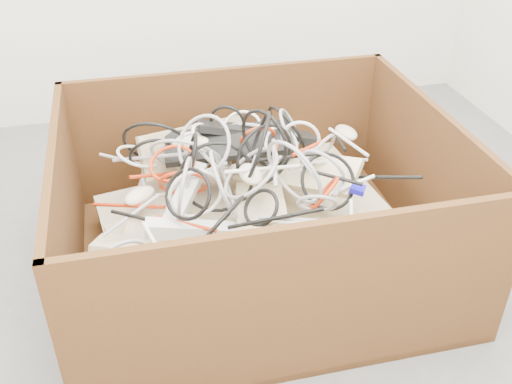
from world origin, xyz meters
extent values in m
plane|color=#59595B|center=(0.00, 0.00, 0.00)|extent=(3.00, 3.00, 0.00)
cube|color=#39260E|center=(0.02, 0.15, 0.01)|extent=(1.26, 1.05, 0.03)
cube|color=#39260E|center=(0.02, 0.66, 0.27)|extent=(1.26, 0.02, 0.55)
cube|color=#39260E|center=(0.02, -0.36, 0.27)|extent=(1.26, 0.03, 0.55)
cube|color=#39260E|center=(0.64, 0.15, 0.27)|extent=(0.02, 1.00, 0.55)
cube|color=#39260E|center=(-0.59, 0.15, 0.27)|extent=(0.02, 1.00, 0.55)
cube|color=#C1B48F|center=(0.02, 0.17, 0.08)|extent=(1.11, 0.96, 0.20)
cube|color=#C1B48F|center=(-0.08, 0.10, 0.17)|extent=(0.79, 0.71, 0.22)
cube|color=beige|center=(-0.26, 0.23, 0.17)|extent=(0.46, 0.25, 0.07)
cube|color=beige|center=(0.19, 0.22, 0.18)|extent=(0.43, 0.39, 0.14)
cube|color=beige|center=(0.20, -0.13, 0.17)|extent=(0.32, 0.46, 0.08)
cube|color=beige|center=(-0.30, 0.00, 0.25)|extent=(0.46, 0.26, 0.13)
cube|color=beige|center=(0.24, -0.10, 0.24)|extent=(0.33, 0.44, 0.17)
cube|color=beige|center=(-0.14, 0.44, 0.35)|extent=(0.41, 0.26, 0.20)
cube|color=beige|center=(0.02, 0.09, 0.31)|extent=(0.24, 0.45, 0.13)
cube|color=beige|center=(0.18, 0.21, 0.34)|extent=(0.42, 0.41, 0.14)
cube|color=black|center=(0.09, 0.41, 0.40)|extent=(0.43, 0.19, 0.15)
cube|color=black|center=(-0.04, 0.32, 0.41)|extent=(0.45, 0.22, 0.10)
ellipsoid|color=beige|center=(-0.36, 0.21, 0.32)|extent=(0.13, 0.13, 0.04)
ellipsoid|color=beige|center=(0.45, 0.46, 0.33)|extent=(0.09, 0.13, 0.04)
ellipsoid|color=beige|center=(-0.15, -0.23, 0.31)|extent=(0.13, 0.10, 0.04)
ellipsoid|color=beige|center=(-0.01, 0.08, 0.43)|extent=(0.08, 0.12, 0.04)
ellipsoid|color=beige|center=(-0.15, 0.36, 0.41)|extent=(0.13, 0.11, 0.04)
ellipsoid|color=black|center=(0.28, -0.22, 0.29)|extent=(0.13, 0.11, 0.04)
cube|color=silver|center=(-0.22, 0.11, 0.35)|extent=(0.19, 0.28, 0.12)
cube|color=silver|center=(-0.20, -0.02, 0.32)|extent=(0.31, 0.09, 0.10)
cube|color=#110CC1|center=(0.32, 0.00, 0.37)|extent=(0.06, 0.06, 0.03)
torus|color=#96959B|center=(-0.14, 0.20, 0.48)|extent=(0.23, 0.19, 0.22)
torus|color=black|center=(-0.28, 0.43, 0.38)|extent=(0.33, 0.17, 0.31)
torus|color=silver|center=(0.20, 0.25, 0.44)|extent=(0.18, 0.08, 0.19)
torus|color=#96959B|center=(0.10, 0.00, 0.46)|extent=(0.15, 0.30, 0.32)
torus|color=black|center=(-0.22, 0.00, 0.43)|extent=(0.16, 0.18, 0.19)
torus|color=#96959B|center=(0.09, 0.42, 0.39)|extent=(0.23, 0.22, 0.21)
torus|color=#B62A0D|center=(0.19, -0.03, 0.39)|extent=(0.15, 0.15, 0.17)
torus|color=black|center=(-0.16, 0.42, 0.36)|extent=(0.12, 0.09, 0.13)
torus|color=black|center=(-0.18, 0.22, 0.44)|extent=(0.05, 0.20, 0.20)
torus|color=black|center=(-0.01, -0.05, 0.39)|extent=(0.13, 0.17, 0.12)
torus|color=#96959B|center=(0.19, 0.34, 0.44)|extent=(0.11, 0.17, 0.17)
torus|color=#96959B|center=(-0.26, 0.29, 0.35)|extent=(0.21, 0.20, 0.18)
torus|color=#B62A0D|center=(-0.22, 0.14, 0.39)|extent=(0.19, 0.10, 0.18)
torus|color=#96959B|center=(-0.28, 0.41, 0.36)|extent=(0.11, 0.12, 0.13)
torus|color=silver|center=(0.14, 0.27, 0.41)|extent=(0.17, 0.15, 0.13)
torus|color=silver|center=(-0.16, 0.35, 0.38)|extent=(0.21, 0.09, 0.20)
torus|color=black|center=(-0.15, -0.08, 0.37)|extent=(0.20, 0.28, 0.29)
torus|color=#96959B|center=(-0.42, -0.13, 0.34)|extent=(0.21, 0.07, 0.21)
torus|color=#B62A0D|center=(-0.24, 0.20, 0.43)|extent=(0.18, 0.18, 0.09)
torus|color=#96959B|center=(0.15, -0.08, 0.40)|extent=(0.17, 0.12, 0.14)
torus|color=black|center=(-0.02, 0.44, 0.43)|extent=(0.17, 0.09, 0.19)
torus|color=#96959B|center=(-0.22, 0.05, 0.43)|extent=(0.09, 0.26, 0.26)
torus|color=black|center=(0.23, 0.04, 0.39)|extent=(0.25, 0.18, 0.19)
torus|color=#96959B|center=(0.23, 0.11, 0.40)|extent=(0.18, 0.16, 0.22)
torus|color=#96959B|center=(-0.19, 0.27, 0.41)|extent=(0.28, 0.24, 0.21)
torus|color=black|center=(-0.30, 0.36, 0.39)|extent=(0.21, 0.11, 0.19)
torus|color=black|center=(0.05, 0.17, 0.50)|extent=(0.16, 0.25, 0.29)
torus|color=silver|center=(-0.19, 0.04, 0.41)|extent=(0.24, 0.04, 0.24)
torus|color=#96959B|center=(-0.10, 0.06, 0.42)|extent=(0.11, 0.31, 0.30)
torus|color=silver|center=(0.04, 0.43, 0.41)|extent=(0.15, 0.15, 0.12)
torus|color=#B62A0D|center=(0.06, 0.30, 0.43)|extent=(0.15, 0.06, 0.14)
torus|color=black|center=(0.02, 0.13, 0.49)|extent=(0.15, 0.26, 0.24)
torus|color=black|center=(0.19, 0.40, 0.40)|extent=(0.15, 0.29, 0.27)
torus|color=black|center=(-0.11, 0.15, 0.39)|extent=(0.30, 0.09, 0.31)
torus|color=#96959B|center=(-0.02, 0.07, 0.44)|extent=(0.24, 0.30, 0.19)
torus|color=black|center=(0.05, 0.17, 0.44)|extent=(0.29, 0.12, 0.31)
torus|color=silver|center=(-0.34, 0.40, 0.36)|extent=(0.20, 0.20, 0.08)
torus|color=silver|center=(-0.09, 0.32, 0.41)|extent=(0.18, 0.26, 0.21)
torus|color=#96959B|center=(0.08, -0.14, 0.38)|extent=(0.18, 0.14, 0.12)
torus|color=#96959B|center=(0.26, 0.22, 0.39)|extent=(0.15, 0.16, 0.20)
torus|color=black|center=(0.11, 0.43, 0.39)|extent=(0.12, 0.12, 0.16)
cylinder|color=#96959B|center=(-0.37, 0.44, 0.31)|extent=(0.22, 0.08, 0.07)
cylinder|color=#96959B|center=(-0.39, 0.08, 0.33)|extent=(0.19, 0.12, 0.07)
cylinder|color=black|center=(-0.34, 0.04, 0.33)|extent=(0.23, 0.15, 0.02)
cylinder|color=black|center=(0.42, 0.05, 0.38)|extent=(0.19, 0.18, 0.09)
cylinder|color=silver|center=(-0.36, -0.13, 0.31)|extent=(0.09, 0.15, 0.06)
cylinder|color=#B62A0D|center=(-0.23, -0.02, 0.34)|extent=(0.17, 0.12, 0.02)
cylinder|color=#B62A0D|center=(0.13, 0.27, 0.43)|extent=(0.10, 0.25, 0.02)
cylinder|color=#B62A0D|center=(-0.29, 0.29, 0.34)|extent=(0.19, 0.08, 0.06)
cylinder|color=#96959B|center=(0.06, 0.44, 0.39)|extent=(0.14, 0.02, 0.05)
cylinder|color=silver|center=(0.31, 0.19, 0.37)|extent=(0.28, 0.11, 0.10)
cylinder|color=silver|center=(0.40, 0.31, 0.37)|extent=(0.08, 0.22, 0.02)
cylinder|color=black|center=(0.05, 0.43, 0.36)|extent=(0.17, 0.08, 0.07)
cylinder|color=silver|center=(-0.32, -0.13, 0.35)|extent=(0.08, 0.24, 0.04)
cylinder|color=black|center=(0.35, 0.25, 0.40)|extent=(0.03, 0.13, 0.03)
cylinder|color=#B62A0D|center=(0.21, 0.18, 0.44)|extent=(0.14, 0.08, 0.01)
cylinder|color=#96959B|center=(0.04, 0.08, 0.44)|extent=(0.11, 0.09, 0.05)
cylinder|color=black|center=(-0.13, 0.44, 0.35)|extent=(0.12, 0.13, 0.03)
cylinder|color=silver|center=(0.04, 0.08, 0.44)|extent=(0.27, 0.06, 0.06)
cylinder|color=#96959B|center=(-0.16, 0.16, 0.40)|extent=(0.19, 0.03, 0.06)
cylinder|color=#96959B|center=(0.16, 0.06, 0.45)|extent=(0.02, 0.23, 0.04)
cylinder|color=#96959B|center=(-0.18, 0.33, 0.41)|extent=(0.12, 0.22, 0.08)
cylinder|color=#96959B|center=(0.00, 0.10, 0.46)|extent=(0.06, 0.13, 0.04)
cylinder|color=black|center=(0.01, -0.12, 0.40)|extent=(0.27, 0.09, 0.09)
cylinder|color=silver|center=(-0.15, 0.46, 0.36)|extent=(0.16, 0.13, 0.03)
cylinder|color=#96959B|center=(0.08, -0.16, 0.40)|extent=(0.22, 0.18, 0.08)
cylinder|color=silver|center=(0.25, -0.13, 0.34)|extent=(0.09, 0.22, 0.03)
cylinder|color=#B62A0D|center=(-0.40, 0.19, 0.30)|extent=(0.23, 0.15, 0.06)
cylinder|color=#96959B|center=(0.21, 0.17, 0.38)|extent=(0.16, 0.07, 0.02)
cylinder|color=black|center=(0.25, 0.03, 0.41)|extent=(0.15, 0.10, 0.03)
cylinder|color=#96959B|center=(-0.31, 0.32, 0.39)|extent=(0.25, 0.16, 0.09)
cylinder|color=black|center=(0.13, 0.16, 0.42)|extent=(0.26, 0.05, 0.03)
cylinder|color=#96959B|center=(0.05, 0.04, 0.48)|extent=(0.05, 0.18, 0.07)
cylinder|color=silver|center=(0.26, 0.02, 0.37)|extent=(0.25, 0.05, 0.06)
camera|label=1|loc=(-0.36, -1.45, 1.39)|focal=41.63mm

